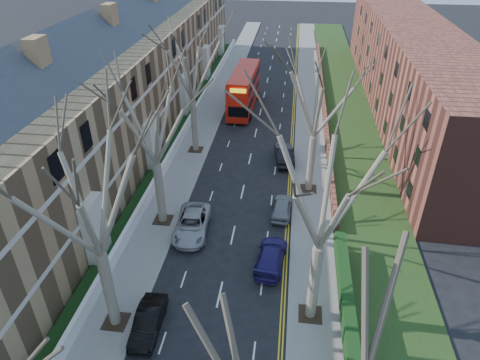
% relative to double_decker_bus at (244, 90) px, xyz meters
% --- Properties ---
extents(pavement_left, '(3.00, 102.00, 0.12)m').
position_rel_double_decker_bus_xyz_m(pavement_left, '(-3.84, -0.96, -2.24)').
color(pavement_left, slate).
rests_on(pavement_left, ground).
extents(pavement_right, '(3.00, 102.00, 0.12)m').
position_rel_double_decker_bus_xyz_m(pavement_right, '(8.16, -0.96, -2.24)').
color(pavement_right, slate).
rests_on(pavement_right, ground).
extents(terrace_left, '(9.70, 78.00, 13.60)m').
position_rel_double_decker_bus_xyz_m(terrace_left, '(-11.49, -8.96, 3.23)').
color(terrace_left, '#9B764F').
rests_on(terrace_left, ground).
extents(flats_right, '(13.97, 54.00, 10.00)m').
position_rel_double_decker_bus_xyz_m(flats_right, '(19.62, 3.04, 2.68)').
color(flats_right, brown).
rests_on(flats_right, ground).
extents(front_wall_left, '(0.30, 78.00, 1.00)m').
position_rel_double_decker_bus_xyz_m(front_wall_left, '(-5.49, -8.96, -1.68)').
color(front_wall_left, white).
rests_on(front_wall_left, ground).
extents(grass_verge_right, '(6.00, 102.00, 0.06)m').
position_rel_double_decker_bus_xyz_m(grass_verge_right, '(12.66, -0.96, -2.15)').
color(grass_verge_right, '#1E3914').
rests_on(grass_verge_right, ground).
extents(tree_left_mid, '(10.50, 10.50, 14.71)m').
position_rel_double_decker_bus_xyz_m(tree_left_mid, '(-3.54, -33.96, 7.26)').
color(tree_left_mid, '#726551').
rests_on(tree_left_mid, ground).
extents(tree_left_far, '(10.15, 10.15, 14.22)m').
position_rel_double_decker_bus_xyz_m(tree_left_far, '(-3.54, -23.96, 6.94)').
color(tree_left_far, '#726551').
rests_on(tree_left_far, ground).
extents(tree_left_dist, '(10.50, 10.50, 14.71)m').
position_rel_double_decker_bus_xyz_m(tree_left_dist, '(-3.54, -11.96, 7.26)').
color(tree_left_dist, '#726551').
rests_on(tree_left_dist, ground).
extents(tree_right_mid, '(10.50, 10.50, 14.71)m').
position_rel_double_decker_bus_xyz_m(tree_right_mid, '(7.86, -31.96, 7.26)').
color(tree_right_mid, '#726551').
rests_on(tree_right_mid, ground).
extents(tree_right_far, '(10.15, 10.15, 14.22)m').
position_rel_double_decker_bus_xyz_m(tree_right_far, '(7.86, -17.96, 6.94)').
color(tree_right_far, '#726551').
rests_on(tree_right_far, ground).
extents(double_decker_bus, '(3.12, 11.27, 4.67)m').
position_rel_double_decker_bus_xyz_m(double_decker_bus, '(0.00, 0.00, 0.00)').
color(double_decker_bus, red).
rests_on(double_decker_bus, ground).
extents(car_left_mid, '(1.50, 4.03, 1.31)m').
position_rel_double_decker_bus_xyz_m(car_left_mid, '(-1.46, -34.14, -1.64)').
color(car_left_mid, black).
rests_on(car_left_mid, ground).
extents(car_left_far, '(2.71, 5.40, 1.47)m').
position_rel_double_decker_bus_xyz_m(car_left_far, '(-0.95, -24.95, -1.57)').
color(car_left_far, '#9D9DA3').
rests_on(car_left_far, ground).
extents(car_right_near, '(2.31, 4.75, 1.33)m').
position_rel_double_decker_bus_xyz_m(car_right_near, '(5.20, -27.70, -1.63)').
color(car_right_near, navy).
rests_on(car_right_near, ground).
extents(car_right_mid, '(1.80, 3.94, 1.31)m').
position_rel_double_decker_bus_xyz_m(car_right_mid, '(5.69, -21.78, -1.65)').
color(car_right_mid, gray).
rests_on(car_right_mid, ground).
extents(car_right_far, '(2.20, 4.81, 1.53)m').
position_rel_double_decker_bus_xyz_m(car_right_far, '(5.52, -13.00, -1.54)').
color(car_right_far, black).
rests_on(car_right_far, ground).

